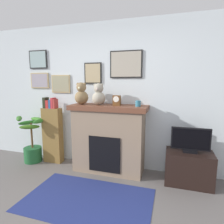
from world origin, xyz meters
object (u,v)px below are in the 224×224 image
object	(u,v)px
television	(190,141)
teddy_bear_cream	(98,95)
bookshelf	(53,133)
mantel_clock	(117,100)
teddy_bear_brown	(81,95)
fireplace	(109,138)
potted_plant	(32,144)
candle_jar	(138,103)
tv_stand	(189,168)

from	to	relation	value
television	teddy_bear_cream	size ratio (longest dim) A/B	1.52
bookshelf	television	xyz separation A→B (m)	(2.47, -0.10, 0.11)
mantel_clock	teddy_bear_brown	xyz separation A→B (m)	(-0.64, 0.00, 0.09)
fireplace	teddy_bear_brown	world-z (taller)	teddy_bear_brown
television	teddy_bear_brown	size ratio (longest dim) A/B	1.47
potted_plant	television	size ratio (longest dim) A/B	1.65
bookshelf	potted_plant	distance (m)	0.47
teddy_bear_brown	candle_jar	bearing A→B (deg)	0.03
bookshelf	potted_plant	bearing A→B (deg)	-164.15
bookshelf	mantel_clock	size ratio (longest dim) A/B	7.47
television	teddy_bear_brown	world-z (taller)	teddy_bear_brown
tv_stand	fireplace	bearing A→B (deg)	177.07
candle_jar	teddy_bear_brown	distance (m)	1.00
candle_jar	teddy_bear_cream	size ratio (longest dim) A/B	0.26
fireplace	tv_stand	xyz separation A→B (m)	(1.31, -0.07, -0.34)
tv_stand	candle_jar	distance (m)	1.26
television	teddy_bear_brown	bearing A→B (deg)	178.40
potted_plant	mantel_clock	world-z (taller)	mantel_clock
mantel_clock	teddy_bear_brown	world-z (taller)	teddy_bear_brown
tv_stand	teddy_bear_cream	size ratio (longest dim) A/B	1.87
television	teddy_bear_cream	bearing A→B (deg)	178.06
potted_plant	teddy_bear_cream	xyz separation A→B (m)	(1.38, 0.06, 0.99)
mantel_clock	teddy_bear_brown	bearing A→B (deg)	179.92
tv_stand	mantel_clock	bearing A→B (deg)	177.64
potted_plant	candle_jar	xyz separation A→B (m)	(2.06, 0.06, 0.87)
potted_plant	teddy_bear_brown	xyz separation A→B (m)	(1.06, 0.06, 0.99)
candle_jar	mantel_clock	xyz separation A→B (m)	(-0.35, -0.00, 0.04)
bookshelf	teddy_bear_brown	world-z (taller)	teddy_bear_brown
fireplace	candle_jar	bearing A→B (deg)	-2.02
fireplace	television	world-z (taller)	fireplace
fireplace	bookshelf	distance (m)	1.16
tv_stand	teddy_bear_cream	xyz separation A→B (m)	(-1.49, 0.05, 1.08)
candle_jar	teddy_bear_brown	size ratio (longest dim) A/B	0.25
fireplace	mantel_clock	size ratio (longest dim) A/B	7.77
potted_plant	television	distance (m)	2.89
potted_plant	mantel_clock	distance (m)	1.93
bookshelf	tv_stand	size ratio (longest dim) A/B	1.85
mantel_clock	teddy_bear_brown	size ratio (longest dim) A/B	0.45
mantel_clock	teddy_bear_cream	bearing A→B (deg)	179.83
fireplace	television	bearing A→B (deg)	-2.99
television	teddy_bear_cream	distance (m)	1.62
candle_jar	teddy_bear_brown	bearing A→B (deg)	-179.97
fireplace	candle_jar	size ratio (longest dim) A/B	13.75
potted_plant	candle_jar	distance (m)	2.23
tv_stand	television	size ratio (longest dim) A/B	1.23
potted_plant	mantel_clock	bearing A→B (deg)	2.04
bookshelf	mantel_clock	xyz separation A→B (m)	(1.31, -0.05, 0.67)
potted_plant	candle_jar	world-z (taller)	candle_jar
fireplace	potted_plant	size ratio (longest dim) A/B	1.43
candle_jar	mantel_clock	distance (m)	0.36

